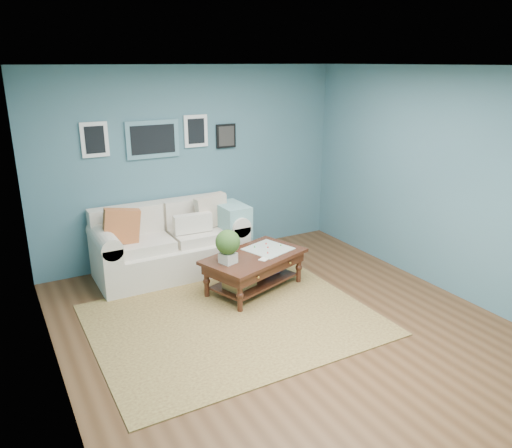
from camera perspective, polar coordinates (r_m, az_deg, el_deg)
room_shell at (r=5.00m, az=3.29°, el=2.10°), size 5.00×5.02×2.70m
area_rug at (r=5.64m, az=-2.60°, el=-10.86°), size 3.00×2.40×0.01m
loveseat at (r=6.80m, az=-9.16°, el=-2.06°), size 2.01×0.91×1.03m
coffee_table at (r=6.14m, az=-0.69°, el=-4.38°), size 1.42×1.09×0.88m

